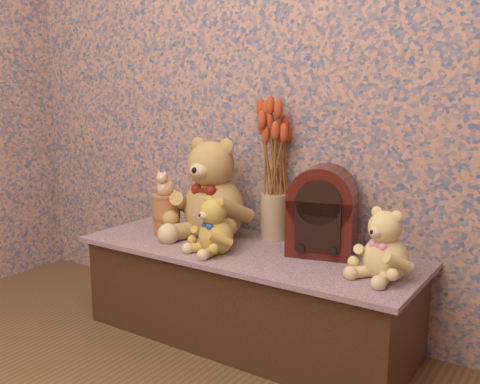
# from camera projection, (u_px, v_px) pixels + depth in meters

# --- Properties ---
(display_shelf) EXTENTS (1.40, 0.53, 0.39)m
(display_shelf) POSITION_uv_depth(u_px,v_px,m) (247.00, 294.00, 2.22)
(display_shelf) COLOR #3B417A
(display_shelf) RESTS_ON ground
(teddy_large) EXTENTS (0.39, 0.45, 0.46)m
(teddy_large) POSITION_uv_depth(u_px,v_px,m) (214.00, 184.00, 2.33)
(teddy_large) COLOR #AE8A43
(teddy_large) RESTS_ON display_shelf
(teddy_medium) EXTENTS (0.25, 0.27, 0.24)m
(teddy_medium) POSITION_uv_depth(u_px,v_px,m) (216.00, 223.00, 2.11)
(teddy_medium) COLOR #B37E32
(teddy_medium) RESTS_ON display_shelf
(teddy_small) EXTENTS (0.28, 0.30, 0.26)m
(teddy_small) POSITION_uv_depth(u_px,v_px,m) (386.00, 241.00, 1.83)
(teddy_small) COLOR tan
(teddy_small) RESTS_ON display_shelf
(cathedral_radio) EXTENTS (0.29, 0.24, 0.35)m
(cathedral_radio) POSITION_uv_depth(u_px,v_px,m) (323.00, 210.00, 2.08)
(cathedral_radio) COLOR #3D110B
(cathedral_radio) RESTS_ON display_shelf
(ceramic_vase) EXTENTS (0.15, 0.15, 0.19)m
(ceramic_vase) POSITION_uv_depth(u_px,v_px,m) (274.00, 216.00, 2.31)
(ceramic_vase) COLOR tan
(ceramic_vase) RESTS_ON display_shelf
(dried_stalks) EXTENTS (0.25, 0.25, 0.45)m
(dried_stalks) POSITION_uv_depth(u_px,v_px,m) (275.00, 140.00, 2.25)
(dried_stalks) COLOR #BA401D
(dried_stalks) RESTS_ON ceramic_vase
(biscuit_tin_lower) EXTENTS (0.13, 0.13, 0.08)m
(biscuit_tin_lower) POSITION_uv_depth(u_px,v_px,m) (167.00, 225.00, 2.39)
(biscuit_tin_lower) COLOR #AC8532
(biscuit_tin_lower) RESTS_ON display_shelf
(biscuit_tin_upper) EXTENTS (0.13, 0.13, 0.09)m
(biscuit_tin_upper) POSITION_uv_depth(u_px,v_px,m) (166.00, 206.00, 2.37)
(biscuit_tin_upper) COLOR tan
(biscuit_tin_upper) RESTS_ON biscuit_tin_lower
(cat_figurine) EXTENTS (0.10, 0.11, 0.12)m
(cat_figurine) POSITION_uv_depth(u_px,v_px,m) (166.00, 182.00, 2.35)
(cat_figurine) COLOR silver
(cat_figurine) RESTS_ON biscuit_tin_upper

